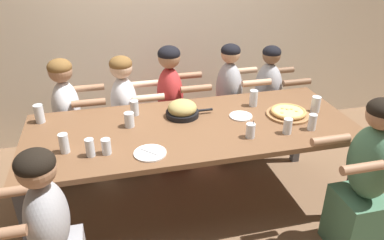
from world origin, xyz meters
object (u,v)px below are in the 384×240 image
Objects in this scene: drinking_glass_g at (129,120)px; drinking_glass_i at (288,127)px; drinking_glass_j at (315,105)px; diner_far_midleft at (126,120)px; drinking_glass_a at (312,123)px; diner_far_left at (70,125)px; drinking_glass_c at (135,109)px; diner_far_right at (267,106)px; drinking_glass_d at (64,144)px; drinking_glass_e at (106,147)px; empty_plate_a at (150,153)px; drinking_glass_f at (90,148)px; empty_plate_b at (241,116)px; diner_far_center at (171,112)px; pizza_board_main at (288,113)px; cocktail_glass_blue at (250,131)px; diner_near_right at (364,186)px; diner_far_midright at (228,108)px; drinking_glass_b at (254,98)px; skillet_bowl at (182,110)px; drinking_glass_h at (39,115)px.

drinking_glass_i is at bearing -19.08° from drinking_glass_g.
drinking_glass_j is 1.70m from diner_far_midleft.
diner_far_left is (-1.83, 0.99, -0.30)m from drinking_glass_a.
diner_far_right reaches higher than drinking_glass_c.
drinking_glass_e is at bearing -17.45° from drinking_glass_d.
drinking_glass_j is (1.41, 0.32, 0.05)m from empty_plate_a.
drinking_glass_f reaches higher than drinking_glass_c.
drinking_glass_a is at bearing -36.64° from empty_plate_b.
drinking_glass_e is at bearing -32.54° from diner_far_center.
drinking_glass_d reaches higher than pizza_board_main.
empty_plate_b is 1.13m from diner_far_midleft.
drinking_glass_j is (0.19, 0.27, 0.00)m from drinking_glass_a.
drinking_glass_d is 1.21× the size of drinking_glass_g.
drinking_glass_f is (-1.12, 0.02, 0.01)m from cocktail_glass_blue.
diner_near_right reaches higher than empty_plate_a.
drinking_glass_j is 0.11× the size of diner_far_left.
drinking_glass_f is at bearing 75.27° from diner_near_right.
diner_far_center is 0.58m from diner_far_midright.
drinking_glass_i is 0.10× the size of diner_far_midright.
drinking_glass_f is (-1.17, -0.31, 0.06)m from empty_plate_b.
drinking_glass_b is 0.12× the size of diner_near_right.
skillet_bowl is 0.32× the size of diner_far_center.
diner_far_center is at bearing 44.78° from drinking_glass_d.
pizza_board_main is 1.59× the size of empty_plate_a.
diner_far_center is (0.44, 0.62, -0.27)m from drinking_glass_g.
diner_far_midleft reaches higher than cocktail_glass_blue.
drinking_glass_i is at bearing -118.39° from pizza_board_main.
empty_plate_a is 0.18× the size of diner_far_midright.
empty_plate_b is 0.16× the size of diner_far_left.
drinking_glass_h is (-1.73, 0.11, -0.01)m from drinking_glass_b.
skillet_bowl is 0.33× the size of diner_far_midleft.
drinking_glass_e is (-1.51, 0.02, -0.01)m from drinking_glass_a.
drinking_glass_d is 2.06m from diner_near_right.
diner_far_left is at bearing 142.98° from drinking_glass_c.
diner_far_right is at bearing 52.77° from drinking_glass_b.
diner_far_right is (1.89, 0.89, -0.32)m from drinking_glass_d.
drinking_glass_g is at bearing -35.19° from diner_far_center.
drinking_glass_b is 0.12× the size of diner_far_left.
diner_near_right is at bearing -15.73° from drinking_glass_e.
drinking_glass_a is (0.44, -0.33, 0.05)m from empty_plate_b.
drinking_glass_f is 0.10× the size of diner_far_center.
diner_near_right reaches higher than drinking_glass_f.
drinking_glass_h is (-0.76, 0.67, 0.06)m from empty_plate_a.
drinking_glass_d is at bearing -64.87° from diner_far_right.
diner_far_center reaches higher than diner_far_midleft.
drinking_glass_e is 0.09× the size of diner_far_left.
diner_far_right is at bearing 90.00° from diner_far_center.
drinking_glass_j is (0.25, 0.02, 0.03)m from pizza_board_main.
empty_plate_b is 1.61× the size of drinking_glass_g.
drinking_glass_a is at bearing -3.46° from drinking_glass_d.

